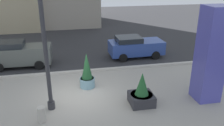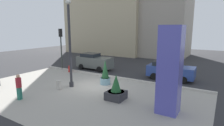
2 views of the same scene
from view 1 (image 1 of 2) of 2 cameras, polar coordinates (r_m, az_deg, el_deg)
name	(u,v)px [view 1 (image 1 of 2)]	position (r m, az deg, el deg)	size (l,w,h in m)	color
ground_plane	(75,68)	(16.99, -9.04, -1.19)	(60.00, 60.00, 0.00)	#2D2D30
plaza_pavement	(81,115)	(11.66, -7.42, -12.33)	(18.00, 10.00, 0.02)	#9E998E
curb_strip	(75,72)	(16.15, -8.89, -2.10)	(18.00, 0.24, 0.16)	#B7B2A8
lamp_post	(45,44)	(11.05, -15.93, 4.35)	(0.44, 0.44, 6.88)	#2D2D33
art_pillar_blue	(211,55)	(12.90, 22.75, 1.75)	(1.19, 1.19, 4.94)	#4C4CAD
potted_plant_curbside	(87,73)	(13.80, -6.07, -2.44)	(0.87, 0.87, 2.11)	#7AA8B7
potted_plant_by_pillar	(142,93)	(12.19, 7.18, -7.18)	(1.20, 1.20, 1.75)	#2D2D33
concrete_bollard	(42,115)	(11.37, -16.64, -11.85)	(0.36, 0.36, 0.75)	#B2ADA3
car_passing_lane	(135,46)	(18.85, 5.62, 4.00)	(4.28, 2.14, 1.67)	#2D4793
car_curb_east	(19,54)	(18.06, -21.50, 2.11)	(4.33, 2.07, 1.87)	#565B56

